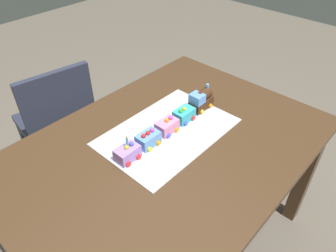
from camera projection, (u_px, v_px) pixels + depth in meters
ground_plane at (168, 240)px, 1.82m from camera, size 8.00×8.00×0.00m
dining_table at (168, 162)px, 1.43m from camera, size 1.40×1.00×0.74m
chair at (58, 122)px, 1.92m from camera, size 0.46×0.46×0.86m
cake_board at (168, 132)px, 1.43m from camera, size 0.60×0.40×0.00m
cake_locomotive at (201, 100)px, 1.54m from camera, size 0.14×0.08×0.12m
cake_car_gondola_turquoise at (184, 115)px, 1.48m from camera, size 0.10×0.08×0.07m
cake_car_hopper_bubblegum at (167, 126)px, 1.41m from camera, size 0.10×0.08×0.07m
cake_car_caboose_sky_blue at (148, 139)px, 1.34m from camera, size 0.10×0.08×0.07m
cake_car_tanker_lavender at (127, 153)px, 1.27m from camera, size 0.10×0.08×0.07m
birthday_candle at (127, 140)px, 1.23m from camera, size 0.01×0.01×0.05m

